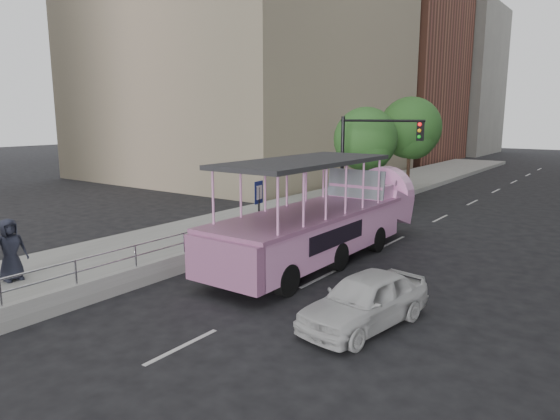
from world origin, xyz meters
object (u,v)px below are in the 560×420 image
object	(u,v)px
street_tree_far	(411,130)
car	(365,300)
duck_boat	(327,220)
pedestrian_far	(10,250)
traffic_signal	(364,152)
parking_sign	(259,207)
street_tree_near	(366,142)

from	to	relation	value
street_tree_far	car	bearing A→B (deg)	-71.17
duck_boat	pedestrian_far	distance (m)	10.53
car	traffic_signal	bearing A→B (deg)	126.59
parking_sign	street_tree_near	world-z (taller)	street_tree_near
duck_boat	street_tree_far	xyz separation A→B (m)	(-2.94, 15.49, 2.91)
car	parking_sign	world-z (taller)	parking_sign
pedestrian_far	car	bearing A→B (deg)	-64.13
pedestrian_far	street_tree_far	bearing A→B (deg)	-2.22
street_tree_near	car	bearing A→B (deg)	-63.57
parking_sign	street_tree_far	xyz separation A→B (m)	(-0.23, 16.14, 2.59)
parking_sign	street_tree_far	world-z (taller)	street_tree_far
pedestrian_far	parking_sign	world-z (taller)	parking_sign
traffic_signal	car	bearing A→B (deg)	-63.12
duck_boat	parking_sign	xyz separation A→B (m)	(-2.71, -0.65, 0.32)
duck_boat	pedestrian_far	bearing A→B (deg)	-123.82
street_tree_far	traffic_signal	bearing A→B (deg)	-81.57
duck_boat	street_tree_near	size ratio (longest dim) A/B	1.98
duck_boat	street_tree_far	distance (m)	16.03
parking_sign	street_tree_near	bearing A→B (deg)	92.42
parking_sign	pedestrian_far	bearing A→B (deg)	-111.26
duck_boat	street_tree_near	xyz separation A→B (m)	(-3.14, 9.49, 2.42)
pedestrian_far	parking_sign	xyz separation A→B (m)	(3.15, 8.10, 0.46)
duck_boat	car	size ratio (longest dim) A/B	2.83
duck_boat	traffic_signal	xyz separation A→B (m)	(-1.54, 6.06, 2.10)
pedestrian_far	traffic_signal	bearing A→B (deg)	-11.61
duck_boat	street_tree_far	size ratio (longest dim) A/B	1.76
duck_boat	car	distance (m)	6.39
pedestrian_far	street_tree_far	size ratio (longest dim) A/B	0.30
street_tree_near	street_tree_far	xyz separation A→B (m)	(0.20, 6.00, 0.49)
duck_boat	pedestrian_far	world-z (taller)	duck_boat
pedestrian_far	street_tree_near	bearing A→B (deg)	-3.83
parking_sign	street_tree_far	bearing A→B (deg)	90.81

